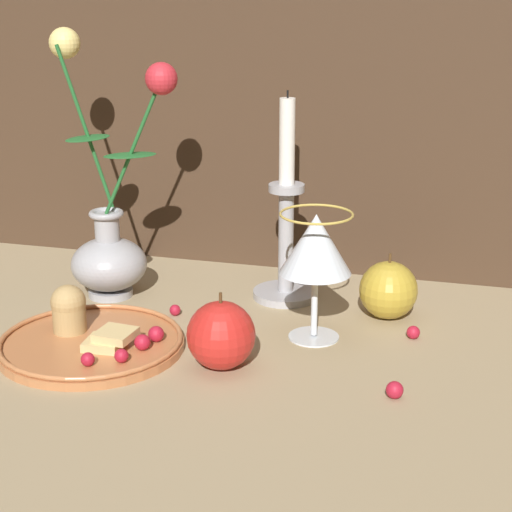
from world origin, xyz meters
name	(u,v)px	position (x,y,z in m)	size (l,w,h in m)	color
ground_plane	(201,332)	(0.00, 0.00, 0.00)	(2.40, 2.40, 0.00)	#9E8966
vase	(109,234)	(-0.16, 0.09, 0.09)	(0.18, 0.10, 0.36)	#A3A3A8
plate_with_pastries	(90,338)	(-0.11, -0.08, 0.01)	(0.22, 0.22, 0.07)	#B77042
wine_glass	(316,248)	(0.14, 0.02, 0.12)	(0.09, 0.09, 0.16)	silver
candlestick	(286,234)	(0.07, 0.15, 0.09)	(0.09, 0.09, 0.28)	#A3A3A8
apple_beside_vase	(388,290)	(0.22, 0.11, 0.04)	(0.08, 0.08, 0.09)	#B2932D
apple_near_glass	(221,335)	(0.05, -0.09, 0.04)	(0.08, 0.08, 0.09)	red
berry_near_plate	(175,310)	(-0.05, 0.04, 0.01)	(0.01, 0.01, 0.01)	#AD192D
berry_front_center	(227,312)	(0.02, 0.05, 0.01)	(0.02, 0.02, 0.02)	#AD192D
berry_by_glass_stem	(413,332)	(0.26, 0.05, 0.01)	(0.02, 0.02, 0.02)	#AD192D
berry_under_candlestick	(223,336)	(0.04, -0.02, 0.01)	(0.02, 0.02, 0.02)	#AD192D
berry_far_right	(395,390)	(0.25, -0.11, 0.01)	(0.02, 0.02, 0.02)	#AD192D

